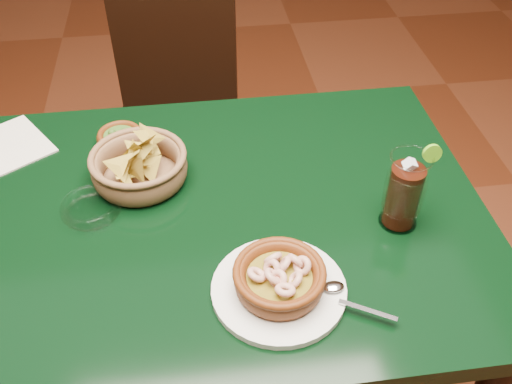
{
  "coord_description": "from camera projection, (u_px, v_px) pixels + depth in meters",
  "views": [
    {
      "loc": [
        0.03,
        -0.82,
        1.54
      ],
      "look_at": [
        0.14,
        -0.02,
        0.81
      ],
      "focal_mm": 40.0,
      "sensor_mm": 36.0,
      "label": 1
    }
  ],
  "objects": [
    {
      "name": "dining_chair",
      "position": [
        175.0,
        123.0,
        1.82
      ],
      "size": [
        0.47,
        0.47,
        0.87
      ],
      "color": "black",
      "rests_on": "ground"
    },
    {
      "name": "cola_drink",
      "position": [
        404.0,
        192.0,
        1.06
      ],
      "size": [
        0.16,
        0.16,
        0.18
      ],
      "color": "white",
      "rests_on": "dining_table"
    },
    {
      "name": "shrimp_plate",
      "position": [
        279.0,
        281.0,
        0.96
      ],
      "size": [
        0.3,
        0.23,
        0.07
      ],
      "color": "silver",
      "rests_on": "dining_table"
    },
    {
      "name": "chip_basket",
      "position": [
        139.0,
        166.0,
        1.18
      ],
      "size": [
        0.23,
        0.23,
        0.14
      ],
      "color": "brown",
      "rests_on": "dining_table"
    },
    {
      "name": "glass_ashtray",
      "position": [
        91.0,
        208.0,
        1.12
      ],
      "size": [
        0.13,
        0.13,
        0.03
      ],
      "color": "white",
      "rests_on": "dining_table"
    },
    {
      "name": "guacamole_ramekin",
      "position": [
        120.0,
        138.0,
        1.28
      ],
      "size": [
        0.12,
        0.12,
        0.04
      ],
      "color": "#4D210A",
      "rests_on": "dining_table"
    },
    {
      "name": "dining_table",
      "position": [
        188.0,
        248.0,
        1.19
      ],
      "size": [
        1.2,
        0.8,
        0.75
      ],
      "color": "black",
      "rests_on": "ground"
    },
    {
      "name": "paper_menu",
      "position": [
        12.0,
        144.0,
        1.29
      ],
      "size": [
        0.21,
        0.23,
        0.0
      ],
      "color": "beige",
      "rests_on": "dining_table"
    }
  ]
}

